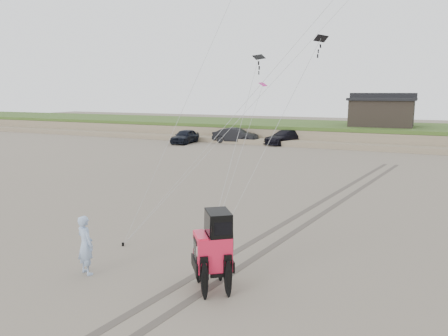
{
  "coord_description": "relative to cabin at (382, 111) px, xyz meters",
  "views": [
    {
      "loc": [
        6.14,
        -10.38,
        5.18
      ],
      "look_at": [
        -0.04,
        3.0,
        2.6
      ],
      "focal_mm": 35.0,
      "sensor_mm": 36.0,
      "label": 1
    }
  ],
  "objects": [
    {
      "name": "ground",
      "position": [
        -2.0,
        -37.0,
        -3.24
      ],
      "size": [
        160.0,
        160.0,
        0.0
      ],
      "primitive_type": "plane",
      "color": "#6B6054",
      "rests_on": "ground"
    },
    {
      "name": "dune_ridge",
      "position": [
        -2.0,
        0.5,
        -2.42
      ],
      "size": [
        160.0,
        14.25,
        1.73
      ],
      "color": "#7A6B54",
      "rests_on": "ground"
    },
    {
      "name": "cabin",
      "position": [
        0.0,
        0.0,
        0.0
      ],
      "size": [
        6.4,
        5.4,
        3.35
      ],
      "color": "black",
      "rests_on": "dune_ridge"
    },
    {
      "name": "truck_a",
      "position": [
        -18.0,
        -8.91,
        -2.52
      ],
      "size": [
        1.99,
        4.3,
        1.43
      ],
      "primitive_type": "imported",
      "rotation": [
        0.0,
        0.0,
        0.07
      ],
      "color": "black",
      "rests_on": "ground"
    },
    {
      "name": "truck_b",
      "position": [
        -13.46,
        -6.46,
        -2.47
      ],
      "size": [
        4.68,
        1.72,
        1.53
      ],
      "primitive_type": "imported",
      "rotation": [
        0.0,
        0.0,
        1.59
      ],
      "color": "black",
      "rests_on": "ground"
    },
    {
      "name": "truck_c",
      "position": [
        -8.51,
        -5.5,
        -2.52
      ],
      "size": [
        3.94,
        5.3,
        1.43
      ],
      "primitive_type": "imported",
      "rotation": [
        0.0,
        0.0,
        -0.45
      ],
      "color": "black",
      "rests_on": "ground"
    },
    {
      "name": "jeep",
      "position": [
        -0.7,
        -37.63,
        -2.38
      ],
      "size": [
        4.84,
        4.35,
        1.71
      ],
      "primitive_type": null,
      "rotation": [
        0.0,
        0.0,
        -0.92
      ],
      "color": "#E71D40",
      "rests_on": "ground"
    },
    {
      "name": "man",
      "position": [
        -4.44,
        -38.25,
        -2.37
      ],
      "size": [
        0.73,
        0.6,
        1.73
      ],
      "primitive_type": "imported",
      "rotation": [
        0.0,
        0.0,
        2.8
      ],
      "color": "#8096C7",
      "rests_on": "ground"
    },
    {
      "name": "stake_main",
      "position": [
        -4.93,
        -35.96,
        -3.18
      ],
      "size": [
        0.08,
        0.08,
        0.12
      ],
      "primitive_type": "cylinder",
      "color": "black",
      "rests_on": "ground"
    },
    {
      "name": "stake_aux",
      "position": [
        -1.24,
        -37.36,
        -3.18
      ],
      "size": [
        0.08,
        0.08,
        0.12
      ],
      "primitive_type": "cylinder",
      "color": "black",
      "rests_on": "ground"
    },
    {
      "name": "tire_tracks",
      "position": [
        0.0,
        -29.0,
        -3.23
      ],
      "size": [
        5.22,
        29.74,
        0.01
      ],
      "color": "#4C443D",
      "rests_on": "ground"
    }
  ]
}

